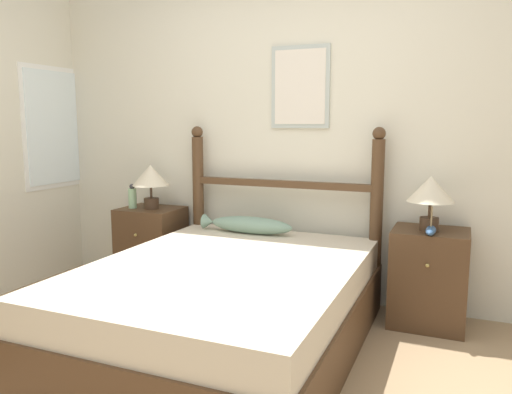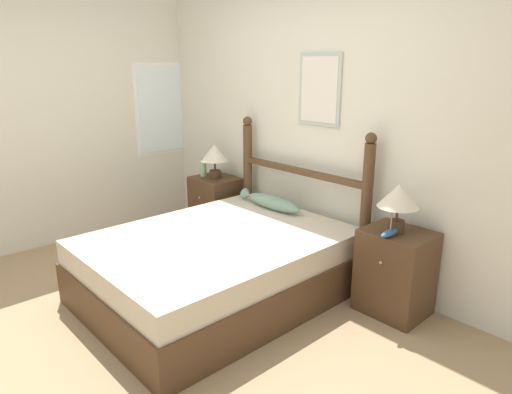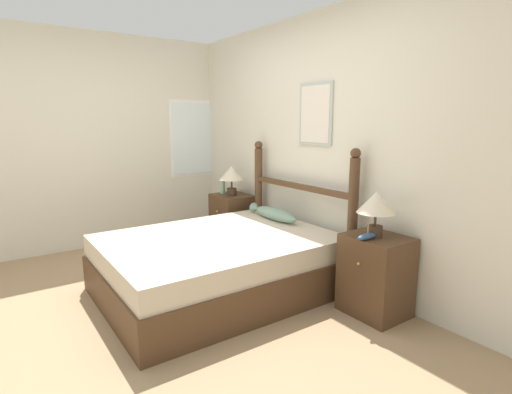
# 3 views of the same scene
# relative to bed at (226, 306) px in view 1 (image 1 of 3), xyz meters

# --- Properties ---
(wall_back) EXTENTS (6.40, 0.08, 2.55)m
(wall_back) POSITION_rel_bed_xyz_m (0.07, 1.08, 1.02)
(wall_back) COLOR beige
(wall_back) RESTS_ON ground_plane
(bed) EXTENTS (1.51, 1.98, 0.52)m
(bed) POSITION_rel_bed_xyz_m (0.00, 0.00, 0.00)
(bed) COLOR #4C331E
(bed) RESTS_ON ground_plane
(headboard) EXTENTS (1.51, 0.09, 1.30)m
(headboard) POSITION_rel_bed_xyz_m (0.00, 0.95, 0.44)
(headboard) COLOR #4C331E
(headboard) RESTS_ON ground_plane
(nightstand_left) EXTENTS (0.48, 0.43, 0.64)m
(nightstand_left) POSITION_rel_bed_xyz_m (-1.08, 0.82, 0.07)
(nightstand_left) COLOR #4C331E
(nightstand_left) RESTS_ON ground_plane
(nightstand_right) EXTENTS (0.48, 0.43, 0.64)m
(nightstand_right) POSITION_rel_bed_xyz_m (1.08, 0.82, 0.07)
(nightstand_right) COLOR #4C331E
(nightstand_right) RESTS_ON ground_plane
(table_lamp_left) EXTENTS (0.29, 0.29, 0.36)m
(table_lamp_left) POSITION_rel_bed_xyz_m (-1.06, 0.80, 0.64)
(table_lamp_left) COLOR #422D1E
(table_lamp_left) RESTS_ON nightstand_left
(table_lamp_right) EXTENTS (0.29, 0.29, 0.36)m
(table_lamp_right) POSITION_rel_bed_xyz_m (1.07, 0.79, 0.64)
(table_lamp_right) COLOR #422D1E
(table_lamp_right) RESTS_ON nightstand_right
(bottle) EXTENTS (0.07, 0.07, 0.20)m
(bottle) POSITION_rel_bed_xyz_m (-1.22, 0.76, 0.48)
(bottle) COLOR #99C699
(bottle) RESTS_ON nightstand_left
(model_boat) EXTENTS (0.06, 0.21, 0.17)m
(model_boat) POSITION_rel_bed_xyz_m (1.09, 0.69, 0.41)
(model_boat) COLOR #335684
(model_boat) RESTS_ON nightstand_right
(fish_pillow) EXTENTS (0.72, 0.14, 0.13)m
(fish_pillow) POSITION_rel_bed_xyz_m (-0.20, 0.78, 0.32)
(fish_pillow) COLOR gray
(fish_pillow) RESTS_ON bed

